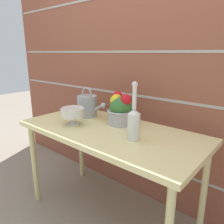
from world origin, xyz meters
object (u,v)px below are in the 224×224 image
crystal_pedestal_bowl (73,113)px  flower_planter (121,110)px  watering_can (88,106)px  glass_decanter (134,122)px

crystal_pedestal_bowl → flower_planter: size_ratio=0.73×
crystal_pedestal_bowl → flower_planter: 0.36m
watering_can → glass_decanter: size_ratio=0.84×
watering_can → crystal_pedestal_bowl: 0.24m
glass_decanter → flower_planter: bearing=143.1°
watering_can → flower_planter: 0.35m
watering_can → flower_planter: watering_can is taller
watering_can → flower_planter: size_ratio=1.26×
watering_can → glass_decanter: glass_decanter is taller
crystal_pedestal_bowl → glass_decanter: bearing=6.0°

